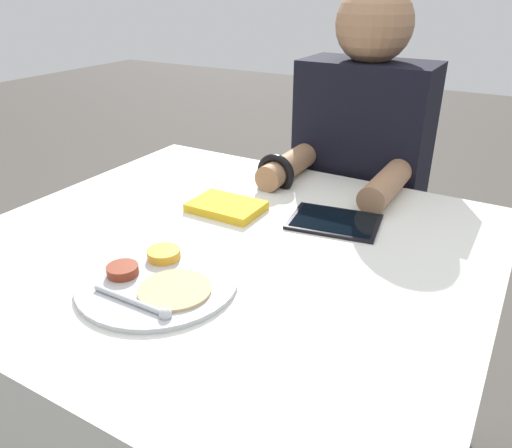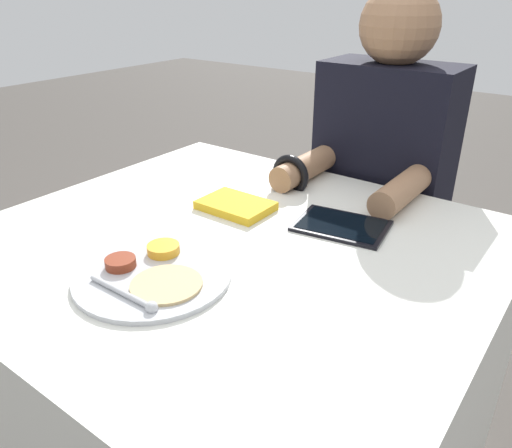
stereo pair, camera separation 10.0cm
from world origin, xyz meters
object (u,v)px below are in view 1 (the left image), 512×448
Objects in this scene: red_notebook at (226,207)px; tablet_device at (334,222)px; thali_tray at (158,280)px; person_diner at (355,212)px.

tablet_device is (0.25, 0.06, -0.00)m from red_notebook.
thali_tray is at bearing -78.31° from red_notebook.
person_diner is (0.17, 0.48, -0.17)m from red_notebook.
thali_tray is 0.83m from person_diner.
red_notebook is 0.77× the size of tablet_device.
person_diner is at bearing 70.83° from red_notebook.
thali_tray is at bearing -96.81° from person_diner.
red_notebook is (-0.07, 0.33, 0.00)m from thali_tray.
thali_tray reaches higher than red_notebook.
thali_tray is 0.23× the size of person_diner.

